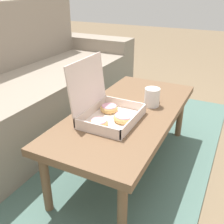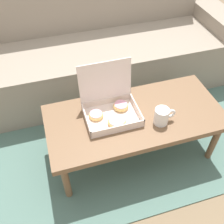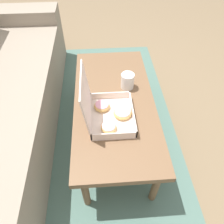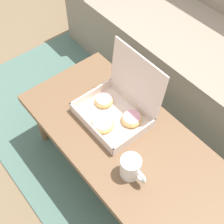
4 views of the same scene
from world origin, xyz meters
name	(u,v)px [view 2 (image 2 of 4)]	position (x,y,z in m)	size (l,w,h in m)	color
ground_plane	(127,141)	(0.00, 0.00, 0.00)	(12.00, 12.00, 0.00)	#756047
area_rug	(116,114)	(0.00, 0.30, 0.01)	(2.54, 1.81, 0.01)	#4C6B60
couch	(100,51)	(0.00, 0.79, 0.32)	(2.42, 0.78, 0.95)	gray
coffee_table	(135,119)	(0.00, -0.11, 0.35)	(1.14, 0.53, 0.39)	brown
pastry_box	(111,108)	(-0.15, -0.05, 0.45)	(0.34, 0.30, 0.32)	silver
coffee_mug	(162,116)	(0.13, -0.21, 0.45)	(0.14, 0.09, 0.11)	white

